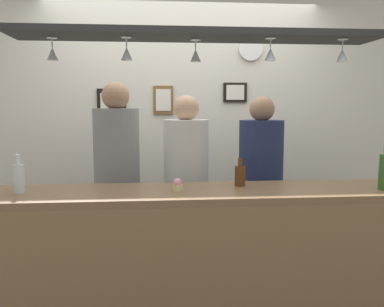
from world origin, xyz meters
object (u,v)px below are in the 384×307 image
person_middle_white_patterned_shirt (186,181)px  picture_frame_caricature (112,107)px  person_right_navy_shirt (261,181)px  cupcake (178,185)px  wall_clock (251,49)px  person_left_grey_shirt (117,174)px  bottle_beer_brown_stubby (240,175)px  picture_frame_crest (163,100)px  picture_frame_upper_small (235,92)px  bottle_soda_clear (19,178)px

person_middle_white_patterned_shirt → picture_frame_caricature: picture_frame_caricature is taller
person_right_navy_shirt → cupcake: bearing=-135.9°
picture_frame_caricature → wall_clock: wall_clock is taller
picture_frame_caricature → wall_clock: size_ratio=1.55×
person_left_grey_shirt → person_right_navy_shirt: person_left_grey_shirt is taller
person_left_grey_shirt → wall_clock: (1.18, 0.76, 1.04)m
picture_frame_caricature → person_left_grey_shirt: bearing=-82.4°
person_left_grey_shirt → picture_frame_caricature: size_ratio=5.10×
bottle_beer_brown_stubby → picture_frame_crest: bearing=109.2°
picture_frame_upper_small → wall_clock: size_ratio=1.00×
picture_frame_upper_small → picture_frame_caricature: 1.15m
picture_frame_crest → person_left_grey_shirt: bearing=-115.6°
bottle_soda_clear → picture_frame_upper_small: (1.55, 1.41, 0.54)m
person_left_grey_shirt → person_right_navy_shirt: (1.10, -0.00, -0.07)m
person_left_grey_shirt → bottle_soda_clear: person_left_grey_shirt is taller
person_middle_white_patterned_shirt → wall_clock: wall_clock is taller
person_right_navy_shirt → bottle_beer_brown_stubby: person_right_navy_shirt is taller
person_left_grey_shirt → wall_clock: size_ratio=7.88×
person_right_navy_shirt → picture_frame_upper_small: picture_frame_upper_small is taller
person_right_navy_shirt → wall_clock: wall_clock is taller
person_left_grey_shirt → picture_frame_upper_small: 1.44m
person_middle_white_patterned_shirt → picture_frame_upper_small: 1.16m
bottle_soda_clear → bottle_beer_brown_stubby: bearing=4.5°
person_middle_white_patterned_shirt → cupcake: bearing=-98.9°
person_left_grey_shirt → cupcake: (0.42, -0.66, 0.04)m
person_left_grey_shirt → bottle_soda_clear: 0.82m
bottle_beer_brown_stubby → picture_frame_caricature: picture_frame_caricature is taller
picture_frame_crest → wall_clock: 0.94m
cupcake → picture_frame_caricature: size_ratio=0.23×
person_right_navy_shirt → picture_frame_caricature: bearing=147.3°
bottle_soda_clear → bottle_beer_brown_stubby: bottle_soda_clear is taller
picture_frame_upper_small → picture_frame_crest: bearing=180.0°
person_middle_white_patterned_shirt → person_left_grey_shirt: bearing=180.0°
person_left_grey_shirt → picture_frame_crest: bearing=64.4°
person_middle_white_patterned_shirt → picture_frame_crest: picture_frame_crest is taller
picture_frame_upper_small → picture_frame_crest: picture_frame_upper_small is taller
person_right_navy_shirt → picture_frame_crest: size_ratio=6.28×
bottle_beer_brown_stubby → picture_frame_upper_small: bearing=80.6°
bottle_beer_brown_stubby → picture_frame_upper_small: size_ratio=0.82×
picture_frame_upper_small → wall_clock: wall_clock is taller
bottle_beer_brown_stubby → wall_clock: bearing=74.6°
bottle_soda_clear → cupcake: bottle_soda_clear is taller
picture_frame_upper_small → person_right_navy_shirt: bearing=-85.7°
bottle_soda_clear → bottle_beer_brown_stubby: (1.34, 0.11, -0.02)m
picture_frame_caricature → wall_clock: (1.28, -0.01, 0.54)m
person_right_navy_shirt → cupcake: person_right_navy_shirt is taller
picture_frame_caricature → cupcake: bearing=-70.1°
bottle_soda_clear → wall_clock: 2.39m
person_right_navy_shirt → bottle_soda_clear: size_ratio=7.10×
picture_frame_upper_small → bottle_soda_clear: bearing=-137.8°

